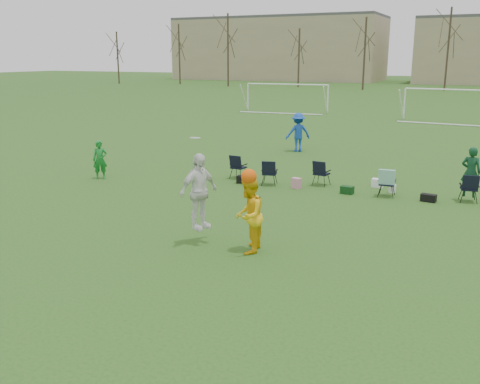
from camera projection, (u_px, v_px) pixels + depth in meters
The scene contains 8 objects.
ground at pixel (189, 251), 13.62m from camera, with size 260.00×260.00×0.00m, color #245119.
fielder_green_near at pixel (100, 160), 21.44m from camera, with size 0.56×0.37×1.55m, color #157627.
fielder_blue at pixel (298, 132), 27.55m from camera, with size 1.28×0.74×1.99m, color #1744AC.
center_contest at pixel (225, 203), 13.54m from camera, with size 2.33×1.27×2.85m.
sideline_setup at pixel (356, 176), 19.52m from camera, with size 9.29×1.93×1.87m.
goal_left at pixel (287, 90), 47.07m from camera, with size 7.39×0.76×2.46m.
goal_mid at pixel (455, 96), 39.53m from camera, with size 7.40×0.63×2.46m.
tree_line at pixel (448, 54), 73.47m from camera, with size 110.28×3.28×11.40m.
Camera 1 is at (6.66, -11.04, 4.82)m, focal length 40.00 mm.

